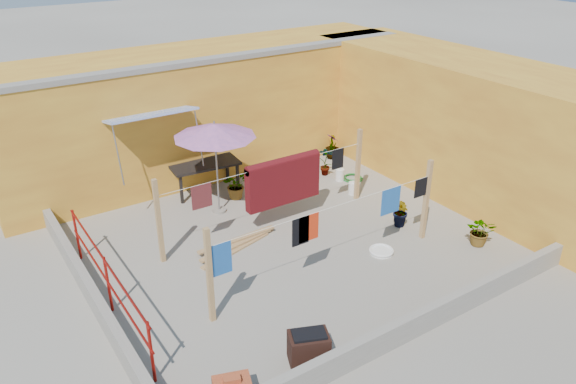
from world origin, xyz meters
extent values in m
plane|color=#9E998E|center=(0.00, 0.00, 0.00)|extent=(80.00, 80.00, 0.00)
cube|color=gold|center=(0.50, 4.70, 1.60)|extent=(11.00, 2.40, 3.20)
cube|color=gray|center=(0.50, 3.65, 3.15)|extent=(11.00, 0.35, 0.12)
cube|color=#2D51B2|center=(-1.60, 3.15, 2.25)|extent=(2.00, 0.79, 0.22)
cylinder|color=gray|center=(-2.55, 2.78, 1.60)|extent=(0.03, 0.30, 1.28)
cylinder|color=gray|center=(-0.65, 2.78, 1.60)|extent=(0.03, 0.30, 1.28)
cube|color=gold|center=(5.20, 0.00, 1.60)|extent=(2.40, 9.00, 3.20)
cube|color=gray|center=(0.00, -3.58, 0.22)|extent=(8.30, 0.16, 0.44)
cube|color=gray|center=(-4.08, 0.00, 0.22)|extent=(0.16, 7.30, 0.44)
cylinder|color=#A21510|center=(-3.85, -2.20, 0.55)|extent=(0.05, 0.05, 1.10)
cylinder|color=#A21510|center=(-3.85, -0.20, 0.55)|extent=(0.05, 0.05, 1.10)
cylinder|color=#A21510|center=(-3.85, 1.80, 0.55)|extent=(0.05, 0.05, 1.10)
cylinder|color=#A21510|center=(-3.85, -0.20, 1.05)|extent=(0.04, 4.20, 0.04)
cylinder|color=#A21510|center=(-3.85, -0.20, 0.60)|extent=(0.04, 4.20, 0.04)
cube|color=tan|center=(-2.50, -1.40, 0.90)|extent=(0.09, 0.09, 1.80)
cube|color=tan|center=(2.50, -1.40, 0.90)|extent=(0.09, 0.09, 1.80)
cube|color=tan|center=(2.50, 0.80, 0.90)|extent=(0.09, 0.09, 1.80)
cube|color=tan|center=(-2.50, 0.80, 0.90)|extent=(0.09, 0.09, 1.80)
cylinder|color=silver|center=(0.00, -1.40, 1.45)|extent=(5.00, 0.01, 0.01)
cylinder|color=silver|center=(0.00, 0.80, 1.45)|extent=(5.00, 0.01, 0.01)
cube|color=#4B0C11|center=(0.37, 0.80, 1.00)|extent=(1.80, 0.22, 1.00)
cube|color=black|center=(1.87, 0.80, 1.21)|extent=(0.32, 0.02, 0.49)
cube|color=#5A1F21|center=(-1.57, 0.80, 1.19)|extent=(0.44, 0.02, 0.52)
cube|color=#1E55A5|center=(-2.27, -1.40, 1.15)|extent=(0.38, 0.02, 0.60)
cube|color=black|center=(-0.69, -1.40, 1.17)|extent=(0.35, 0.02, 0.56)
cube|color=red|center=(-0.51, -1.40, 1.19)|extent=(0.43, 0.02, 0.53)
cube|color=#1E55A5|center=(1.48, -1.40, 1.17)|extent=(0.48, 0.02, 0.56)
cube|color=black|center=(2.30, -1.40, 1.25)|extent=(0.34, 0.02, 0.41)
cylinder|color=gray|center=(-0.59, 2.07, 0.03)|extent=(0.33, 0.33, 0.06)
cylinder|color=gray|center=(-0.59, 2.07, 1.06)|extent=(0.04, 0.04, 2.12)
cone|color=#C067A3|center=(-0.59, 2.07, 2.01)|extent=(2.29, 2.29, 0.29)
cylinder|color=gray|center=(-0.59, 2.07, 2.17)|extent=(0.04, 0.04, 0.09)
cube|color=black|center=(-0.38, 3.20, 0.75)|extent=(1.74, 0.99, 0.06)
cube|color=black|center=(-1.14, 2.93, 0.37)|extent=(0.06, 0.06, 0.73)
cube|color=black|center=(-1.08, 3.60, 0.37)|extent=(0.06, 0.06, 0.73)
cube|color=black|center=(0.32, 2.80, 0.37)|extent=(0.06, 0.06, 0.73)
cube|color=black|center=(0.38, 3.47, 0.37)|extent=(0.06, 0.06, 0.73)
cube|color=#A04925|center=(-3.08, -3.20, 0.43)|extent=(0.27, 0.19, 0.08)
cube|color=tan|center=(-1.10, 0.32, 0.02)|extent=(1.80, 0.61, 0.04)
cube|color=tan|center=(-1.02, 0.44, 0.06)|extent=(1.82, 0.45, 0.04)
cube|color=tan|center=(-0.94, 0.56, 0.10)|extent=(1.83, 0.20, 0.04)
cube|color=black|center=(-1.71, -3.12, 0.26)|extent=(0.72, 0.61, 0.51)
cube|color=black|center=(-1.71, -3.12, 0.53)|extent=(0.59, 0.48, 0.04)
cylinder|color=white|center=(1.34, -1.39, 0.03)|extent=(0.48, 0.48, 0.06)
torus|color=white|center=(1.34, -1.39, 0.06)|extent=(0.51, 0.51, 0.05)
cylinder|color=white|center=(2.60, 1.06, 0.16)|extent=(0.23, 0.23, 0.31)
cylinder|color=white|center=(2.60, 1.06, 0.33)|extent=(0.06, 0.06, 0.05)
cylinder|color=white|center=(2.84, 1.88, 0.15)|extent=(0.23, 0.23, 0.31)
cylinder|color=white|center=(2.84, 1.88, 0.33)|extent=(0.06, 0.06, 0.05)
torus|color=#176823|center=(3.16, 1.74, 0.02)|extent=(0.54, 0.54, 0.04)
torus|color=#176823|center=(3.16, 1.74, 0.06)|extent=(0.45, 0.45, 0.04)
imported|color=#1E5C1A|center=(0.08, 2.49, 0.35)|extent=(0.82, 0.80, 0.69)
imported|color=#1E5C1A|center=(3.60, 3.20, 0.36)|extent=(0.44, 0.44, 0.72)
imported|color=#1E5C1A|center=(2.73, 2.36, 0.40)|extent=(0.50, 0.50, 0.80)
imported|color=#1E5C1A|center=(2.43, -0.80, 0.36)|extent=(0.44, 0.49, 0.73)
imported|color=#1E5C1A|center=(3.28, -2.28, 0.32)|extent=(0.76, 0.77, 0.65)
camera|label=1|loc=(-5.65, -8.50, 6.19)|focal=35.00mm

